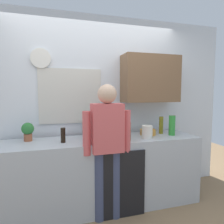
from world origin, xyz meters
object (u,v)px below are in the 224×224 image
(bottle_clear_soda, at_px, (172,125))
(cup_yellow_cup, at_px, (146,130))
(dish_soap, at_px, (123,129))
(storage_canister, at_px, (147,132))
(bottle_dark_sauce, at_px, (63,135))
(cup_terracotta_mug, at_px, (87,136))
(cup_white_mug, at_px, (114,137))
(coffee_maker, at_px, (91,126))
(bottle_amber_beer, at_px, (128,131))
(bottle_red_vinegar, at_px, (112,129))
(bottle_green_wine, at_px, (127,126))
(person_at_sink, at_px, (107,141))
(bottle_olive_oil, at_px, (161,125))
(mixing_bowl, at_px, (148,132))
(potted_plant, at_px, (28,130))

(bottle_clear_soda, distance_m, cup_yellow_cup, 0.40)
(dish_soap, distance_m, storage_canister, 0.38)
(bottle_dark_sauce, height_order, cup_terracotta_mug, bottle_dark_sauce)
(cup_white_mug, bearing_deg, cup_yellow_cup, 29.98)
(coffee_maker, bearing_deg, bottle_amber_beer, -42.04)
(bottle_red_vinegar, bearing_deg, bottle_dark_sauce, -171.53)
(bottle_green_wine, height_order, person_at_sink, person_at_sink)
(cup_yellow_cup, bearing_deg, bottle_dark_sauce, -167.09)
(bottle_clear_soda, xyz_separation_m, bottle_amber_beer, (-0.70, -0.11, -0.03))
(bottle_olive_oil, height_order, cup_white_mug, bottle_olive_oil)
(bottle_olive_oil, relative_size, cup_yellow_cup, 2.94)
(storage_canister, bearing_deg, person_at_sink, -164.80)
(person_at_sink, bearing_deg, bottle_green_wine, 37.16)
(coffee_maker, xyz_separation_m, bottle_amber_beer, (0.41, -0.37, -0.03))
(dish_soap, bearing_deg, coffee_maker, 174.91)
(mixing_bowl, relative_size, person_at_sink, 0.14)
(dish_soap, height_order, person_at_sink, person_at_sink)
(dish_soap, xyz_separation_m, person_at_sink, (-0.35, -0.46, -0.03))
(person_at_sink, bearing_deg, storage_canister, 10.47)
(bottle_red_vinegar, xyz_separation_m, dish_soap, (0.20, 0.12, -0.03))
(cup_terracotta_mug, height_order, dish_soap, dish_soap)
(potted_plant, bearing_deg, cup_terracotta_mug, -12.48)
(dish_soap, bearing_deg, cup_white_mug, -127.72)
(bottle_amber_beer, relative_size, mixing_bowl, 1.05)
(bottle_olive_oil, xyz_separation_m, bottle_dark_sauce, (-1.41, -0.14, -0.04))
(mixing_bowl, bearing_deg, bottle_dark_sauce, -174.66)
(cup_yellow_cup, distance_m, person_at_sink, 0.91)
(cup_terracotta_mug, bearing_deg, bottle_olive_oil, 4.73)
(cup_yellow_cup, height_order, potted_plant, potted_plant)
(cup_white_mug, xyz_separation_m, mixing_bowl, (0.56, 0.18, -0.01))
(bottle_clear_soda, height_order, potted_plant, bottle_clear_soda)
(cup_white_mug, xyz_separation_m, dish_soap, (0.22, 0.28, 0.03))
(bottle_red_vinegar, distance_m, cup_yellow_cup, 0.62)
(bottle_olive_oil, height_order, cup_yellow_cup, bottle_olive_oil)
(bottle_red_vinegar, relative_size, bottle_clear_soda, 0.79)
(coffee_maker, height_order, mixing_bowl, coffee_maker)
(bottle_green_wine, xyz_separation_m, cup_yellow_cup, (0.38, 0.20, -0.11))
(coffee_maker, height_order, bottle_dark_sauce, coffee_maker)
(cup_terracotta_mug, relative_size, storage_canister, 0.54)
(mixing_bowl, relative_size, dish_soap, 1.22)
(bottle_olive_oil, height_order, cup_terracotta_mug, bottle_olive_oil)
(bottle_dark_sauce, bearing_deg, bottle_amber_beer, -8.54)
(bottle_dark_sauce, xyz_separation_m, person_at_sink, (0.48, -0.24, -0.05))
(bottle_clear_soda, distance_m, dish_soap, 0.69)
(bottle_olive_oil, distance_m, bottle_green_wine, 0.56)
(bottle_olive_oil, height_order, storage_canister, bottle_olive_oil)
(bottle_olive_oil, bearing_deg, bottle_amber_beer, -156.88)
(bottle_red_vinegar, bearing_deg, bottle_olive_oil, 3.49)
(bottle_amber_beer, bearing_deg, bottle_red_vinegar, 125.85)
(cup_terracotta_mug, bearing_deg, bottle_green_wine, 3.17)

